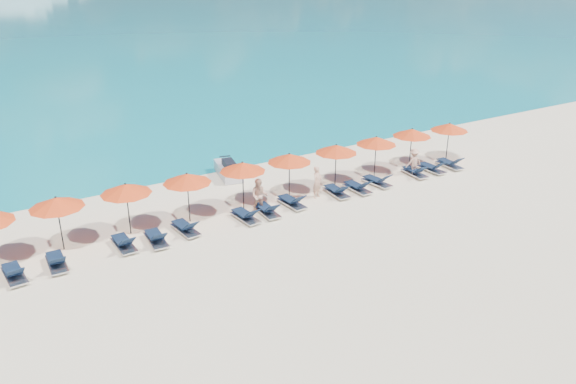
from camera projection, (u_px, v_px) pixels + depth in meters
ground at (327, 243)px, 22.76m from camera, size 1400.00×1400.00×0.00m
jetski at (228, 170)px, 29.75m from camera, size 1.49×2.76×0.93m
beachgoer_a at (317, 182)px, 26.92m from camera, size 0.68×0.57×1.59m
beachgoer_b at (259, 196)px, 25.25m from camera, size 0.91×0.81×1.63m
beachgoer_c at (414, 162)px, 29.91m from camera, size 0.97×0.52×1.45m
umbrella_1 at (56, 203)px, 21.51m from camera, size 2.10×2.10×2.28m
umbrella_2 at (126, 189)px, 22.83m from camera, size 2.10×2.10×2.28m
umbrella_3 at (187, 178)px, 23.94m from camera, size 2.10×2.10×2.28m
umbrella_4 at (242, 167)px, 25.29m from camera, size 2.10×2.10×2.28m
umbrella_5 at (289, 158)px, 26.45m from camera, size 2.10×2.10×2.28m
umbrella_6 at (336, 149)px, 27.77m from camera, size 2.10×2.10×2.28m
umbrella_7 at (376, 141)px, 29.06m from camera, size 2.10×2.10×2.28m
umbrella_8 at (412, 133)px, 30.46m from camera, size 2.10×2.10×2.28m
umbrella_9 at (449, 127)px, 31.51m from camera, size 2.10×2.10×2.28m
lounger_1 at (14, 273)px, 20.07m from camera, size 0.75×1.74×0.66m
lounger_2 at (57, 262)px, 20.85m from camera, size 0.68×1.72×0.66m
lounger_3 at (124, 243)px, 22.25m from camera, size 0.67×1.72×0.66m
lounger_4 at (156, 238)px, 22.65m from camera, size 0.73×1.74×0.66m
lounger_5 at (186, 228)px, 23.54m from camera, size 0.77×1.75×0.66m
lounger_6 at (246, 216)px, 24.68m from camera, size 0.75×1.74×0.66m
lounger_7 at (267, 210)px, 25.24m from camera, size 0.71×1.73×0.66m
lounger_8 at (292, 202)px, 26.12m from camera, size 0.71×1.73×0.66m
lounger_9 at (337, 191)px, 27.35m from camera, size 0.75×1.74×0.66m
lounger_10 at (358, 187)px, 27.84m from camera, size 0.63×1.70×0.66m
lounger_11 at (377, 181)px, 28.63m from camera, size 0.79×1.75×0.66m
lounger_12 at (415, 172)px, 29.90m from camera, size 0.79×1.75×0.66m
lounger_13 at (432, 168)px, 30.49m from camera, size 0.65×1.71×0.66m
lounger_14 at (450, 164)px, 31.14m from camera, size 0.72×1.73×0.66m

